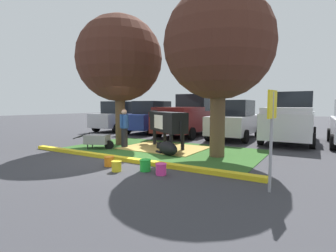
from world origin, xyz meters
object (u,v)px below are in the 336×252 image
Objects in this scene: sedan_blue at (152,117)px; bucket_green at (145,165)px; bucket_orange at (109,161)px; sedan_silver at (235,120)px; calf_lying at (167,148)px; bucket_yellow at (117,166)px; parking_sign at (272,121)px; shade_tree_left at (119,59)px; wheelbarrow at (98,140)px; shade_tree_right at (219,45)px; cow_holstein at (167,122)px; sedan_red at (121,116)px; bucket_pink at (161,169)px; person_handler at (124,127)px; pickup_truck_black at (290,119)px; pickup_truck_maroon at (190,116)px.

bucket_green is at bearing -56.20° from sedan_blue.
sedan_silver is (1.28, 7.90, 0.84)m from bucket_orange.
calf_lying reaches higher than bucket_yellow.
bucket_yellow is at bearing -174.17° from parking_sign.
shade_tree_left is 5.47m from bucket_orange.
wheelbarrow is 5.02× the size of bucket_green.
shade_tree_right is at bearing 127.52° from parking_sign.
shade_tree_right is 3.72m from cow_holstein.
sedan_silver is (8.06, -0.17, 0.00)m from sedan_red.
wheelbarrow is at bearing -88.92° from shade_tree_left.
parking_sign is 7.00× the size of bucket_pink.
shade_tree_right is 1.26× the size of sedan_red.
bucket_green is 9.73m from sedan_blue.
bucket_orange is 0.07× the size of sedan_silver.
wheelbarrow is 7.57m from sedan_red.
sedan_blue reaches higher than wheelbarrow.
wheelbarrow is 4.09m from bucket_green.
pickup_truck_black reaches higher than person_handler.
sedan_silver reaches higher than wheelbarrow.
person_handler reaches higher than bucket_yellow.
bucket_yellow is (0.58, -0.32, -0.00)m from bucket_orange.
calf_lying is at bearing 8.07° from wheelbarrow.
wheelbarrow is (0.03, -1.39, -3.38)m from shade_tree_left.
wheelbarrow is at bearing -55.08° from sedan_red.
shade_tree_right reaches higher than bucket_yellow.
bucket_pink reaches higher than bucket_orange.
cow_holstein is 0.51× the size of pickup_truck_black.
parking_sign is at bearing -43.47° from sedan_blue.
bucket_green is 0.07× the size of sedan_red.
cow_holstein is 0.51× the size of pickup_truck_maroon.
sedan_red is (-7.34, 5.76, 0.75)m from calf_lying.
pickup_truck_maroon is at bearing 0.95° from sedan_red.
pickup_truck_maroon is (2.69, -0.01, 0.13)m from sedan_blue.
person_handler is at bearing -38.25° from shade_tree_left.
parking_sign reaches higher than calf_lying.
shade_tree_right reaches higher than sedan_blue.
sedan_silver is (-0.50, 7.89, 0.83)m from bucket_pink.
calf_lying is 2.30m from bucket_green.
parking_sign is (2.18, -2.84, -2.29)m from shade_tree_right.
sedan_red is 2.61m from sedan_blue.
bucket_pink is 8.83m from pickup_truck_maroon.
sedan_blue is 0.82× the size of pickup_truck_maroon.
bucket_yellow is 0.06× the size of sedan_silver.
bucket_orange is (2.46, -1.88, -0.24)m from wheelbarrow.
sedan_silver is 0.82× the size of pickup_truck_black.
person_handler is 1.17m from wheelbarrow.
bucket_orange is at bearing -126.89° from shade_tree_right.
parking_sign is 0.46× the size of sedan_silver.
shade_tree_right is 3.51× the size of person_handler.
parking_sign is at bearing 0.86° from bucket_orange.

